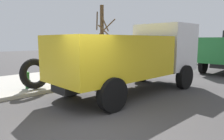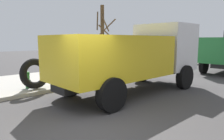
{
  "view_description": "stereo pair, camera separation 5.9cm",
  "coord_description": "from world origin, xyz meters",
  "px_view_note": "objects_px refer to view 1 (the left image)",
  "views": [
    {
      "loc": [
        -3.23,
        -4.08,
        2.24
      ],
      "look_at": [
        3.12,
        2.44,
        0.93
      ],
      "focal_mm": 33.46,
      "sensor_mm": 36.0,
      "label": 1
    },
    {
      "loc": [
        -3.19,
        -4.12,
        2.24
      ],
      "look_at": [
        3.12,
        2.44,
        0.93
      ],
      "focal_mm": 33.46,
      "sensor_mm": 36.0,
      "label": 2
    }
  ],
  "objects_px": {
    "fire_hydrant": "(27,79)",
    "loose_tire": "(35,74)",
    "dump_truck_yellow": "(134,55)",
    "bare_tree": "(102,38)"
  },
  "relations": [
    {
      "from": "loose_tire",
      "to": "dump_truck_yellow",
      "type": "relative_size",
      "value": 0.19
    },
    {
      "from": "loose_tire",
      "to": "bare_tree",
      "type": "height_order",
      "value": "bare_tree"
    },
    {
      "from": "loose_tire",
      "to": "fire_hydrant",
      "type": "bearing_deg",
      "value": 116.5
    },
    {
      "from": "fire_hydrant",
      "to": "loose_tire",
      "type": "bearing_deg",
      "value": -63.5
    },
    {
      "from": "fire_hydrant",
      "to": "dump_truck_yellow",
      "type": "distance_m",
      "value": 4.77
    },
    {
      "from": "fire_hydrant",
      "to": "dump_truck_yellow",
      "type": "bearing_deg",
      "value": -43.89
    },
    {
      "from": "bare_tree",
      "to": "dump_truck_yellow",
      "type": "bearing_deg",
      "value": -112.28
    },
    {
      "from": "loose_tire",
      "to": "dump_truck_yellow",
      "type": "height_order",
      "value": "dump_truck_yellow"
    },
    {
      "from": "fire_hydrant",
      "to": "dump_truck_yellow",
      "type": "height_order",
      "value": "dump_truck_yellow"
    },
    {
      "from": "dump_truck_yellow",
      "to": "fire_hydrant",
      "type": "bearing_deg",
      "value": 136.11
    }
  ]
}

